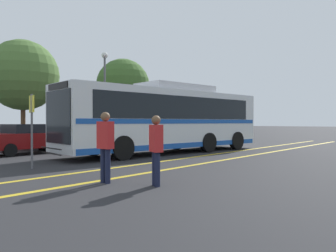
{
  "coord_description": "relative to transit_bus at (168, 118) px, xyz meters",
  "views": [
    {
      "loc": [
        -12.65,
        -11.05,
        1.54
      ],
      "look_at": [
        -0.2,
        -0.27,
        1.35
      ],
      "focal_mm": 35.0,
      "sensor_mm": 36.0,
      "label": 1
    }
  ],
  "objects": [
    {
      "name": "pedestrian_0",
      "position": [
        -6.69,
        -5.4,
        -0.8
      ],
      "size": [
        0.39,
        0.47,
        1.71
      ],
      "rotation": [
        0.0,
        0.0,
        1.09
      ],
      "color": "#191E38",
      "rests_on": "ground_plane"
    },
    {
      "name": "lane_strip_0",
      "position": [
        -0.01,
        -2.2,
        -1.76
      ],
      "size": [
        31.43,
        0.2,
        0.01
      ],
      "primitive_type": "cube",
      "rotation": [
        0.0,
        0.0,
        1.57
      ],
      "color": "gold",
      "rests_on": "ground_plane"
    },
    {
      "name": "lane_strip_1",
      "position": [
        -0.01,
        -3.8,
        -1.76
      ],
      "size": [
        31.43,
        0.2,
        0.01
      ],
      "primitive_type": "cube",
      "rotation": [
        0.0,
        0.0,
        1.57
      ],
      "color": "gold",
      "rests_on": "ground_plane"
    },
    {
      "name": "parked_car_4",
      "position": [
        13.34,
        4.87,
        -0.98
      ],
      "size": [
        4.73,
        1.93,
        1.59
      ],
      "rotation": [
        0.0,
        0.0,
        -1.53
      ],
      "color": "#335B33",
      "rests_on": "ground_plane"
    },
    {
      "name": "tree_0",
      "position": [
        -2.94,
        9.46,
        2.7
      ],
      "size": [
        4.38,
        4.38,
        6.66
      ],
      "color": "#513823",
      "rests_on": "ground_plane"
    },
    {
      "name": "tree_1",
      "position": [
        5.47,
        9.65,
        2.78
      ],
      "size": [
        4.37,
        4.37,
        6.74
      ],
      "color": "#513823",
      "rests_on": "ground_plane"
    },
    {
      "name": "bus_stop_sign",
      "position": [
        -7.24,
        -0.3,
        -0.21
      ],
      "size": [
        0.08,
        0.4,
        2.47
      ],
      "rotation": [
        0.0,
        0.0,
        1.45
      ],
      "color": "#59595E",
      "rests_on": "ground_plane"
    },
    {
      "name": "parked_car_3",
      "position": [
        6.59,
        4.74,
        -1.0
      ],
      "size": [
        4.54,
        1.83,
        1.54
      ],
      "rotation": [
        0.0,
        0.0,
        1.58
      ],
      "color": "black",
      "rests_on": "ground_plane"
    },
    {
      "name": "curb_strip",
      "position": [
        -0.01,
        6.11,
        -1.69
      ],
      "size": [
        39.43,
        0.36,
        0.15
      ],
      "primitive_type": "cube",
      "color": "#99999E",
      "rests_on": "ground_plane"
    },
    {
      "name": "parked_car_2",
      "position": [
        1.17,
        5.0,
        -1.06
      ],
      "size": [
        4.23,
        2.21,
        1.4
      ],
      "rotation": [
        0.0,
        0.0,
        -1.5
      ],
      "color": "maroon",
      "rests_on": "ground_plane"
    },
    {
      "name": "transit_bus",
      "position": [
        0.0,
        0.0,
        0.0
      ],
      "size": [
        11.93,
        3.87,
        3.45
      ],
      "rotation": [
        0.0,
        0.0,
        1.45
      ],
      "color": "silver",
      "rests_on": "ground_plane"
    },
    {
      "name": "street_lamp",
      "position": [
        1.28,
        6.7,
        2.31
      ],
      "size": [
        0.41,
        0.41,
        6.21
      ],
      "color": "#59595E",
      "rests_on": "ground_plane"
    },
    {
      "name": "parked_car_1",
      "position": [
        -4.86,
        4.88,
        -1.02
      ],
      "size": [
        4.39,
        2.04,
        1.45
      ],
      "rotation": [
        0.0,
        0.0,
        -1.5
      ],
      "color": "maroon",
      "rests_on": "ground_plane"
    },
    {
      "name": "pedestrian_1",
      "position": [
        -7.26,
        -4.17,
        -0.73
      ],
      "size": [
        0.24,
        0.43,
        1.8
      ],
      "rotation": [
        0.0,
        0.0,
        4.77
      ],
      "color": "#191E38",
      "rests_on": "ground_plane"
    },
    {
      "name": "ground_plane",
      "position": [
        0.18,
        0.27,
        -1.77
      ],
      "size": [
        220.0,
        220.0,
        0.0
      ],
      "primitive_type": "plane",
      "color": "#262628"
    }
  ]
}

